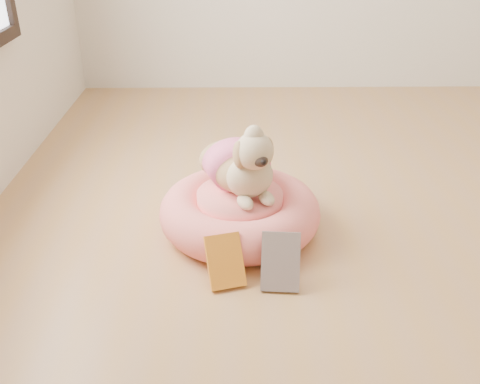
{
  "coord_description": "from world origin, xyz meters",
  "views": [
    {
      "loc": [
        -0.89,
        -1.68,
        1.21
      ],
      "look_at": [
        -0.87,
        0.19,
        0.2
      ],
      "focal_mm": 40.0,
      "sensor_mm": 36.0,
      "label": 1
    }
  ],
  "objects_px": {
    "book_yellow": "(225,261)",
    "dog": "(241,153)",
    "book_white": "(281,262)",
    "pet_bed": "(240,212)"
  },
  "relations": [
    {
      "from": "book_yellow",
      "to": "dog",
      "type": "bearing_deg",
      "value": 65.79
    },
    {
      "from": "pet_bed",
      "to": "book_yellow",
      "type": "relative_size",
      "value": 3.43
    },
    {
      "from": "book_white",
      "to": "book_yellow",
      "type": "bearing_deg",
      "value": 178.63
    },
    {
      "from": "dog",
      "to": "book_white",
      "type": "distance_m",
      "value": 0.49
    },
    {
      "from": "pet_bed",
      "to": "dog",
      "type": "distance_m",
      "value": 0.26
    },
    {
      "from": "dog",
      "to": "pet_bed",
      "type": "bearing_deg",
      "value": -121.36
    },
    {
      "from": "pet_bed",
      "to": "book_yellow",
      "type": "height_order",
      "value": "book_yellow"
    },
    {
      "from": "pet_bed",
      "to": "book_white",
      "type": "distance_m",
      "value": 0.4
    },
    {
      "from": "book_white",
      "to": "pet_bed",
      "type": "bearing_deg",
      "value": 114.89
    },
    {
      "from": "dog",
      "to": "book_white",
      "type": "xyz_separation_m",
      "value": [
        0.13,
        -0.41,
        -0.24
      ]
    }
  ]
}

